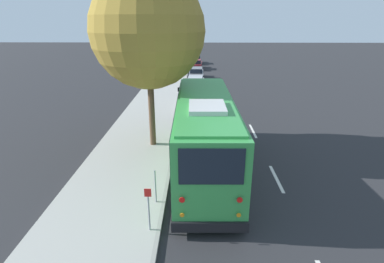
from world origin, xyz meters
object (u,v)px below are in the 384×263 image
Objects in this scene: shuttle_bus at (205,130)px; parked_sedan_white at (196,101)px; sign_post_near at (149,209)px; sign_post_far at (155,186)px; street_tree at (148,23)px; parked_sedan_maroon at (196,65)px; parked_sedan_gray at (196,74)px; parked_sedan_black at (195,60)px; parked_sedan_silver at (195,84)px.

shuttle_bus is 10.23m from parked_sedan_white.
shuttle_bus is at bearing -22.19° from sign_post_near.
parked_sedan_white is 3.16× the size of sign_post_far.
sign_post_far is at bearing -171.29° from street_tree.
parked_sedan_white is 14.83m from sign_post_near.
street_tree is (-27.14, 2.20, 5.85)m from parked_sedan_maroon.
street_tree is (2.70, 2.76, 4.52)m from shuttle_bus.
shuttle_bus reaches higher than parked_sedan_maroon.
shuttle_bus is 22.46m from parked_sedan_gray.
shuttle_bus is at bearing -179.27° from parked_sedan_black.
sign_post_near reaches higher than parked_sedan_gray.
parked_sedan_gray reaches higher than parked_sedan_maroon.
parked_sedan_gray is 25.48m from sign_post_far.
parked_sedan_gray is 27.07m from sign_post_near.
shuttle_bus is 35.42m from parked_sedan_black.
parked_sedan_gray is 20.70m from street_tree.
parked_sedan_gray is at bearing -3.05° from sign_post_near.
parked_sedan_black is (35.39, 0.64, -1.35)m from shuttle_bus.
parked_sedan_white is at bearing -179.33° from parked_sedan_gray.
sign_post_near reaches higher than sign_post_far.
sign_post_far is (-32.86, 1.33, 0.21)m from parked_sedan_maroon.
parked_sedan_black is (5.54, 0.09, -0.03)m from parked_sedan_maroon.
street_tree is at bearing 173.88° from parked_sedan_gray.
sign_post_near is at bearing 172.51° from parked_sedan_white.
sign_post_near is at bearing 177.53° from parked_sedan_gray.
parked_sedan_maroon is at bearing -2.31° from sign_post_far.
parked_sedan_silver is 21.34m from sign_post_near.
parked_sedan_white is 13.24m from sign_post_far.
street_tree reaches higher than shuttle_bus.
shuttle_bus is 2.35× the size of parked_sedan_black.
sign_post_near reaches higher than parked_sedan_black.
parked_sedan_black is at bearing -1.78° from sign_post_near.
parked_sedan_gray is (22.42, 0.44, -1.32)m from shuttle_bus.
parked_sedan_maroon is 5.54m from parked_sedan_black.
parked_sedan_maroon is (13.16, 0.04, -0.01)m from parked_sedan_silver.
sign_post_far is (-5.72, -0.88, -5.64)m from street_tree.
shuttle_bus is 5.94m from street_tree.
sign_post_far is (-25.44, 1.44, 0.21)m from parked_sedan_gray.
parked_sedan_gray is 1.10× the size of parked_sedan_black.
sign_post_far reaches higher than parked_sedan_gray.
parked_sedan_gray reaches higher than parked_sedan_black.
parked_sedan_white reaches higher than parked_sedan_maroon.
shuttle_bus is 2.35× the size of parked_sedan_white.
sign_post_near is at bearing -180.00° from sign_post_far.
parked_sedan_white is at bearing -176.76° from parked_sedan_silver.
sign_post_far is (-13.16, 1.46, 0.20)m from parked_sedan_white.
sign_post_far is at bearing 177.34° from parked_sedan_gray.
shuttle_bus reaches higher than parked_sedan_black.
sign_post_near is (-14.76, 1.46, 0.33)m from parked_sedan_white.
parked_sedan_gray is 12.97m from parked_sedan_black.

